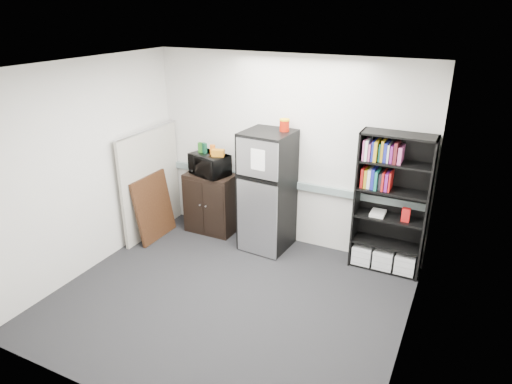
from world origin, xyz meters
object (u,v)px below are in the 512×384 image
cabinet (211,203)px  microwave (209,165)px  bookshelf (391,205)px  cubicle_partition (151,182)px  refrigerator (267,191)px

cabinet → microwave: (0.00, -0.02, 0.62)m
bookshelf → cabinet: bearing=-178.6°
bookshelf → cabinet: size_ratio=1.99×
cubicle_partition → refrigerator: refrigerator is taller
cabinet → microwave: 0.62m
refrigerator → microwave: bearing=-179.8°
cubicle_partition → cabinet: (0.79, 0.42, -0.35)m
bookshelf → cabinet: bookshelf is taller
cabinet → refrigerator: bearing=-4.7°
cabinet → refrigerator: size_ratio=0.54×
microwave → refrigerator: bearing=12.5°
bookshelf → refrigerator: 1.68m
bookshelf → cubicle_partition: bearing=-171.9°
cubicle_partition → microwave: bearing=27.3°
cubicle_partition → refrigerator: (1.76, 0.34, 0.04)m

